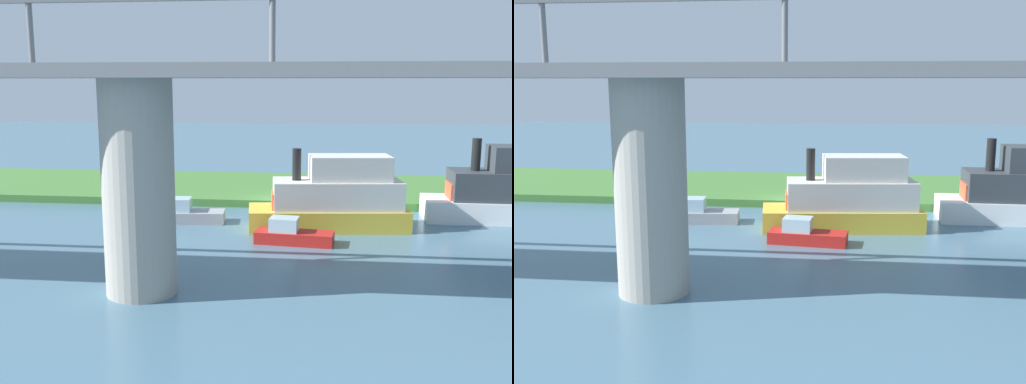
# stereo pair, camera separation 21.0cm
# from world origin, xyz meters

# --- Properties ---
(ground_plane) EXTENTS (160.00, 160.00, 0.00)m
(ground_plane) POSITION_xyz_m (0.00, 0.00, 0.00)
(ground_plane) COLOR #476B7F
(grassy_bank) EXTENTS (80.00, 12.00, 0.50)m
(grassy_bank) POSITION_xyz_m (0.00, -6.00, 0.25)
(grassy_bank) COLOR #427533
(grassy_bank) RESTS_ON ground
(bridge_pylon) EXTENTS (2.74, 2.74, 8.24)m
(bridge_pylon) POSITION_xyz_m (4.27, 16.03, 4.12)
(bridge_pylon) COLOR #9E998E
(bridge_pylon) RESTS_ON ground
(bridge_span) EXTENTS (68.69, 4.30, 3.25)m
(bridge_span) POSITION_xyz_m (4.27, 16.02, 8.74)
(bridge_span) COLOR slate
(bridge_span) RESTS_ON bridge_pylon
(person_on_bank) EXTENTS (0.51, 0.51, 1.39)m
(person_on_bank) POSITION_xyz_m (-2.34, -1.19, 1.20)
(person_on_bank) COLOR #2D334C
(person_on_bank) RESTS_ON grassy_bank
(mooring_post) EXTENTS (0.20, 0.20, 0.83)m
(mooring_post) POSITION_xyz_m (-1.96, -0.45, 0.92)
(mooring_post) COLOR brown
(mooring_post) RESTS_ON grassy_bank
(houseboat_blue) EXTENTS (9.08, 3.92, 4.50)m
(houseboat_blue) POSITION_xyz_m (-3.30, 4.88, 1.67)
(houseboat_blue) COLOR gold
(houseboat_blue) RESTS_ON ground
(motorboat_white) EXTENTS (4.42, 1.88, 1.44)m
(motorboat_white) POSITION_xyz_m (5.28, 4.38, 0.51)
(motorboat_white) COLOR #99999E
(motorboat_white) RESTS_ON ground
(riverboat_paddlewheel) EXTENTS (4.09, 1.85, 1.32)m
(riverboat_paddlewheel) POSITION_xyz_m (-1.17, 8.26, 0.47)
(riverboat_paddlewheel) COLOR red
(riverboat_paddlewheel) RESTS_ON ground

